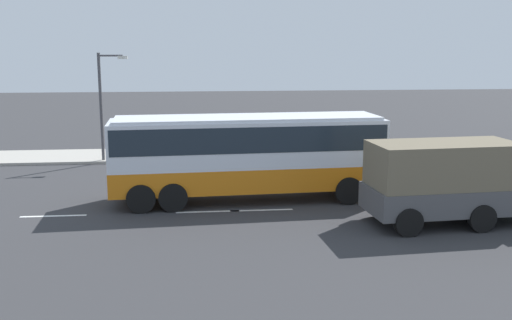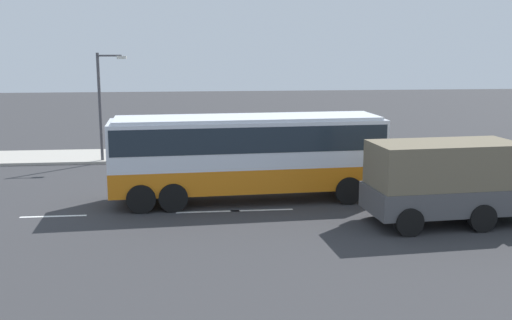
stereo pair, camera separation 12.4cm
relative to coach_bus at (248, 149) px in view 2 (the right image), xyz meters
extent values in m
plane|color=#333335|center=(-2.00, 0.65, -2.13)|extent=(120.00, 120.00, 0.00)
cube|color=#A8A399|center=(-2.00, 10.28, -2.06)|extent=(80.00, 4.00, 0.15)
cube|color=white|center=(-7.38, -1.57, -2.13)|extent=(2.40, 0.16, 0.01)
cube|color=white|center=(-1.68, -1.57, -2.13)|extent=(2.40, 0.16, 0.01)
cube|color=white|center=(0.38, -1.57, -2.13)|extent=(2.40, 0.16, 0.01)
cube|color=orange|center=(0.00, 0.00, -1.11)|extent=(11.02, 3.18, 0.95)
cube|color=silver|center=(0.00, 0.00, 0.28)|extent=(11.02, 3.18, 1.82)
cube|color=#1E2833|center=(0.00, 0.00, 0.54)|extent=(10.81, 3.20, 1.00)
cube|color=#1E2833|center=(5.39, 0.30, 0.37)|extent=(0.25, 2.38, 1.45)
cube|color=silver|center=(0.00, 0.00, 1.24)|extent=(10.58, 3.00, 0.12)
cylinder|color=black|center=(3.78, 1.45, -1.58)|extent=(1.11, 0.36, 1.10)
cylinder|color=black|center=(3.91, -1.03, -1.58)|extent=(1.11, 0.36, 1.10)
cylinder|color=black|center=(-3.11, 1.08, -1.58)|extent=(1.11, 0.36, 1.10)
cylinder|color=black|center=(-2.97, -1.41, -1.58)|extent=(1.11, 0.36, 1.10)
cylinder|color=black|center=(-4.31, 1.01, -1.58)|extent=(1.11, 0.36, 1.10)
cylinder|color=black|center=(-4.17, -1.48, -1.58)|extent=(1.11, 0.36, 1.10)
cube|color=#4C4C4F|center=(6.48, -3.95, -1.20)|extent=(5.43, 2.76, 0.90)
cube|color=#6B604C|center=(6.48, -3.95, 0.01)|extent=(5.21, 2.65, 1.53)
cylinder|color=black|center=(7.29, -2.75, -1.65)|extent=(0.98, 0.35, 0.96)
cylinder|color=black|center=(7.46, -5.03, -1.65)|extent=(0.98, 0.35, 0.96)
cylinder|color=black|center=(4.67, -2.94, -1.65)|extent=(0.98, 0.35, 0.96)
cylinder|color=black|center=(4.84, -5.22, -1.65)|extent=(0.98, 0.35, 0.96)
cube|color=silver|center=(10.39, -0.07, -1.51)|extent=(4.63, 2.28, 0.60)
cube|color=#1E2833|center=(10.17, -0.09, -0.92)|extent=(2.61, 1.95, 0.57)
cylinder|color=black|center=(11.89, 0.97, -1.81)|extent=(0.66, 0.26, 0.64)
cylinder|color=black|center=(8.73, 0.67, -1.81)|extent=(0.66, 0.26, 0.64)
cylinder|color=black|center=(8.89, -1.11, -1.81)|extent=(0.66, 0.26, 0.64)
cylinder|color=black|center=(5.04, 9.29, -1.60)|extent=(0.14, 0.14, 0.76)
cylinder|color=black|center=(5.14, 9.42, -1.60)|extent=(0.14, 0.14, 0.76)
cylinder|color=gold|center=(5.09, 9.36, -0.93)|extent=(0.32, 0.32, 0.57)
sphere|color=brown|center=(5.09, 9.36, -0.54)|extent=(0.21, 0.21, 0.21)
cylinder|color=#47474C|center=(-7.06, 8.72, 0.87)|extent=(0.16, 0.16, 5.71)
cylinder|color=#47474C|center=(-6.44, 8.72, 3.58)|extent=(1.24, 0.10, 0.10)
cube|color=silver|center=(-5.82, 8.72, 3.48)|extent=(0.50, 0.24, 0.16)
camera|label=1|loc=(-2.07, -23.21, 4.01)|focal=41.33mm
camera|label=2|loc=(-2.19, -23.20, 4.01)|focal=41.33mm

